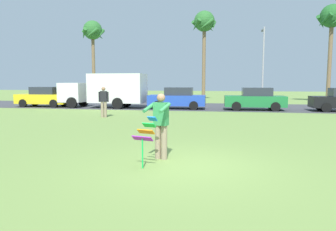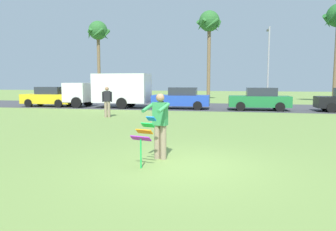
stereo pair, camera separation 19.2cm
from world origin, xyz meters
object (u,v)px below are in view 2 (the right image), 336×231
Objects in this scene: palm_tree_left_near at (98,34)px; streetlight_pole at (268,60)px; person_kite_flyer at (160,123)px; parked_car_blue at (181,99)px; kite_held at (144,134)px; palm_tree_right_near at (209,25)px; parked_truck_white_box at (112,90)px; parked_car_green at (259,99)px; person_walker_near at (107,101)px; parked_car_yellow at (49,97)px.

palm_tree_left_near reaches higher than streetlight_pole.
parked_car_blue is at bearing 97.23° from person_kite_flyer.
kite_held is at bearing -102.27° from streetlight_pole.
person_kite_flyer is 26.18m from palm_tree_right_near.
kite_held is 17.50m from parked_truck_white_box.
streetlight_pole reaches higher than parked_truck_white_box.
streetlight_pole is (6.85, 7.59, 3.22)m from parked_car_blue.
palm_tree_right_near is (1.19, 10.14, 6.97)m from parked_car_blue.
person_walker_near is (-8.85, -6.22, 0.16)m from parked_car_green.
parked_car_yellow is 9.82m from person_walker_near.
kite_held is at bearing -103.59° from parked_car_green.
palm_tree_right_near is 18.27m from person_walker_near.
palm_tree_left_near is at bearing 176.65° from palm_tree_right_near.
kite_held is at bearing -64.02° from palm_tree_left_near.
parked_car_green is 8.35m from streetlight_pole.
parked_truck_white_box is at bearing -180.00° from parked_car_green.
person_kite_flyer is 0.84m from kite_held.
parked_truck_white_box is at bearing -180.00° from parked_car_blue.
parked_car_green is at bearing 0.00° from parked_truck_white_box.
palm_tree_left_near is (-0.47, 10.87, 6.59)m from parked_car_yellow.
parked_car_yellow is at bearing 130.18° from person_kite_flyer.
person_kite_flyer is at bearing 76.59° from kite_held.
palm_tree_right_near is (12.53, -0.73, 0.38)m from palm_tree_left_near.
palm_tree_right_near is (-0.54, 26.08, 6.94)m from kite_held.
streetlight_pole is at bearing 23.21° from parked_car_yellow.
parked_car_blue is 5.58m from parked_car_green.
streetlight_pole reaches higher than parked_car_yellow.
parked_car_blue is 0.46× the size of palm_tree_right_near.
parked_truck_white_box reaches higher than parked_car_blue.
parked_car_yellow is at bearing -180.00° from parked_car_green.
palm_tree_left_near is at bearing 92.49° from parked_car_yellow.
person_walker_near is at bearing -70.58° from parked_truck_white_box.
parked_car_yellow is 10.86m from parked_car_blue.
person_walker_near is at bearing -39.32° from parked_car_yellow.
parked_car_blue is (10.86, 0.00, 0.00)m from parked_car_yellow.
kite_held is 30.54m from palm_tree_left_near.
palm_tree_right_near is at bearing 113.43° from parked_car_green.
parked_truck_white_box is 3.90× the size of person_walker_near.
palm_tree_right_near reaches higher than parked_car_blue.
kite_held is 10.93m from person_walker_near.
palm_tree_right_near reaches higher than kite_held.
person_walker_near is (8.07, -17.09, -6.43)m from palm_tree_left_near.
parked_car_blue is (5.46, 0.00, -0.64)m from parked_truck_white_box.
palm_tree_right_near reaches higher than person_walker_near.
palm_tree_left_near reaches higher than kite_held.
person_walker_near is (-3.26, -6.22, 0.16)m from parked_car_blue.
person_walker_near reaches higher than parked_car_blue.
person_walker_near reaches higher than parked_car_green.
parked_truck_white_box is 13.68m from palm_tree_right_near.
person_kite_flyer is at bearing -102.23° from streetlight_pole.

